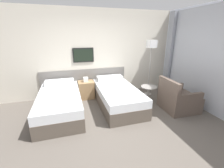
{
  "coord_description": "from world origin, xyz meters",
  "views": [
    {
      "loc": [
        -0.89,
        -2.62,
        1.98
      ],
      "look_at": [
        0.21,
        1.02,
        0.68
      ],
      "focal_mm": 24.0,
      "sensor_mm": 36.0,
      "label": 1
    }
  ],
  "objects_px": {
    "floor_lamp": "(151,49)",
    "side_table": "(149,91)",
    "armchair": "(178,100)",
    "bed_near_door": "(60,103)",
    "nightstand": "(86,90)",
    "bed_near_window": "(117,96)"
  },
  "relations": [
    {
      "from": "floor_lamp",
      "to": "side_table",
      "type": "bearing_deg",
      "value": -118.86
    },
    {
      "from": "side_table",
      "to": "armchair",
      "type": "xyz_separation_m",
      "value": [
        0.52,
        -0.64,
        -0.07
      ]
    },
    {
      "from": "floor_lamp",
      "to": "armchair",
      "type": "bearing_deg",
      "value": -79.64
    },
    {
      "from": "bed_near_door",
      "to": "side_table",
      "type": "relative_size",
      "value": 4.11
    },
    {
      "from": "side_table",
      "to": "nightstand",
      "type": "bearing_deg",
      "value": 154.29
    },
    {
      "from": "bed_near_window",
      "to": "side_table",
      "type": "relative_size",
      "value": 4.11
    },
    {
      "from": "bed_near_door",
      "to": "bed_near_window",
      "type": "xyz_separation_m",
      "value": [
        1.55,
        0.0,
        0.0
      ]
    },
    {
      "from": "nightstand",
      "to": "side_table",
      "type": "height_order",
      "value": "nightstand"
    },
    {
      "from": "nightstand",
      "to": "armchair",
      "type": "relative_size",
      "value": 0.79
    },
    {
      "from": "bed_near_window",
      "to": "nightstand",
      "type": "bearing_deg",
      "value": 135.38
    },
    {
      "from": "bed_near_window",
      "to": "floor_lamp",
      "type": "relative_size",
      "value": 1.14
    },
    {
      "from": "nightstand",
      "to": "floor_lamp",
      "type": "xyz_separation_m",
      "value": [
        2.04,
        -0.29,
        1.22
      ]
    },
    {
      "from": "bed_near_window",
      "to": "floor_lamp",
      "type": "distance_m",
      "value": 1.83
    },
    {
      "from": "bed_near_door",
      "to": "side_table",
      "type": "distance_m",
      "value": 2.52
    },
    {
      "from": "nightstand",
      "to": "bed_near_window",
      "type": "bearing_deg",
      "value": -44.62
    },
    {
      "from": "nightstand",
      "to": "floor_lamp",
      "type": "relative_size",
      "value": 0.38
    },
    {
      "from": "bed_near_door",
      "to": "bed_near_window",
      "type": "distance_m",
      "value": 1.55
    },
    {
      "from": "floor_lamp",
      "to": "nightstand",
      "type": "bearing_deg",
      "value": 172.02
    },
    {
      "from": "nightstand",
      "to": "bed_near_door",
      "type": "bearing_deg",
      "value": -135.38
    },
    {
      "from": "bed_near_door",
      "to": "side_table",
      "type": "bearing_deg",
      "value": -1.7
    },
    {
      "from": "bed_near_door",
      "to": "bed_near_window",
      "type": "bearing_deg",
      "value": 0.0
    },
    {
      "from": "bed_near_door",
      "to": "side_table",
      "type": "height_order",
      "value": "bed_near_door"
    }
  ]
}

